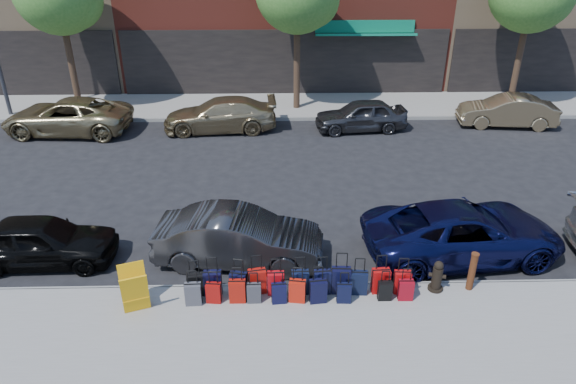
{
  "coord_description": "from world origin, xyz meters",
  "views": [
    {
      "loc": [
        -0.49,
        -14.64,
        7.95
      ],
      "look_at": [
        -0.18,
        -1.5,
        1.17
      ],
      "focal_mm": 32.0,
      "sensor_mm": 36.0,
      "label": 1
    }
  ],
  "objects_px": {
    "car_far_1": "(220,115)",
    "car_far_3": "(507,111)",
    "bollard": "(472,271)",
    "car_far_2": "(361,115)",
    "car_far_0": "(67,116)",
    "car_near_0": "(41,241)",
    "display_rack": "(134,290)",
    "fire_hydrant": "(437,277)",
    "suitcase_front_5": "(300,282)",
    "car_near_1": "(239,238)",
    "car_near_2": "(463,232)"
  },
  "relations": [
    {
      "from": "car_near_0",
      "to": "car_far_2",
      "type": "bearing_deg",
      "value": -46.25
    },
    {
      "from": "fire_hydrant",
      "to": "car_far_2",
      "type": "relative_size",
      "value": 0.2
    },
    {
      "from": "car_far_1",
      "to": "car_far_3",
      "type": "distance_m",
      "value": 12.74
    },
    {
      "from": "bollard",
      "to": "car_far_0",
      "type": "distance_m",
      "value": 17.77
    },
    {
      "from": "bollard",
      "to": "car_far_0",
      "type": "bearing_deg",
      "value": 140.11
    },
    {
      "from": "car_far_0",
      "to": "car_far_1",
      "type": "relative_size",
      "value": 1.1
    },
    {
      "from": "suitcase_front_5",
      "to": "car_far_2",
      "type": "bearing_deg",
      "value": 73.0
    },
    {
      "from": "bollard",
      "to": "car_far_3",
      "type": "xyz_separation_m",
      "value": [
        5.65,
        11.81,
        0.02
      ]
    },
    {
      "from": "display_rack",
      "to": "car_far_3",
      "type": "xyz_separation_m",
      "value": [
        13.53,
        12.34,
        0.02
      ]
    },
    {
      "from": "car_far_1",
      "to": "car_near_1",
      "type": "bearing_deg",
      "value": 4.94
    },
    {
      "from": "fire_hydrant",
      "to": "car_far_0",
      "type": "bearing_deg",
      "value": 156.47
    },
    {
      "from": "display_rack",
      "to": "car_near_0",
      "type": "height_order",
      "value": "car_near_0"
    },
    {
      "from": "car_far_2",
      "to": "car_far_3",
      "type": "relative_size",
      "value": 0.95
    },
    {
      "from": "car_near_0",
      "to": "car_far_0",
      "type": "distance_m",
      "value": 10.2
    },
    {
      "from": "car_far_1",
      "to": "car_near_0",
      "type": "bearing_deg",
      "value": -23.85
    },
    {
      "from": "car_far_0",
      "to": "car_far_2",
      "type": "xyz_separation_m",
      "value": [
        12.68,
        0.02,
        -0.07
      ]
    },
    {
      "from": "car_far_0",
      "to": "car_far_3",
      "type": "height_order",
      "value": "car_far_0"
    },
    {
      "from": "suitcase_front_5",
      "to": "car_far_1",
      "type": "height_order",
      "value": "car_far_1"
    },
    {
      "from": "bollard",
      "to": "car_far_2",
      "type": "relative_size",
      "value": 0.26
    },
    {
      "from": "fire_hydrant",
      "to": "display_rack",
      "type": "distance_m",
      "value": 7.08
    },
    {
      "from": "display_rack",
      "to": "car_far_0",
      "type": "xyz_separation_m",
      "value": [
        -5.75,
        11.93,
        0.07
      ]
    },
    {
      "from": "car_near_1",
      "to": "car_far_0",
      "type": "distance_m",
      "value": 12.71
    },
    {
      "from": "display_rack",
      "to": "suitcase_front_5",
      "type": "bearing_deg",
      "value": -12.44
    },
    {
      "from": "bollard",
      "to": "car_near_1",
      "type": "height_order",
      "value": "car_near_1"
    },
    {
      "from": "bollard",
      "to": "car_near_0",
      "type": "relative_size",
      "value": 0.26
    },
    {
      "from": "display_rack",
      "to": "car_far_2",
      "type": "relative_size",
      "value": 0.27
    },
    {
      "from": "car_far_1",
      "to": "car_far_0",
      "type": "bearing_deg",
      "value": -91.89
    },
    {
      "from": "car_near_2",
      "to": "car_far_2",
      "type": "distance_m",
      "value": 9.83
    },
    {
      "from": "car_near_1",
      "to": "car_far_1",
      "type": "height_order",
      "value": "car_near_1"
    },
    {
      "from": "car_far_2",
      "to": "car_far_3",
      "type": "bearing_deg",
      "value": 87.67
    },
    {
      "from": "car_far_1",
      "to": "car_far_2",
      "type": "bearing_deg",
      "value": 85.49
    },
    {
      "from": "suitcase_front_5",
      "to": "car_far_0",
      "type": "relative_size",
      "value": 0.18
    },
    {
      "from": "fire_hydrant",
      "to": "car_far_0",
      "type": "xyz_separation_m",
      "value": [
        -12.81,
        11.41,
        0.22
      ]
    },
    {
      "from": "car_near_0",
      "to": "car_near_1",
      "type": "bearing_deg",
      "value": -91.94
    },
    {
      "from": "car_near_1",
      "to": "car_far_2",
      "type": "distance_m",
      "value": 10.97
    },
    {
      "from": "car_near_0",
      "to": "car_far_1",
      "type": "bearing_deg",
      "value": -21.67
    },
    {
      "from": "display_rack",
      "to": "car_near_0",
      "type": "bearing_deg",
      "value": 124.65
    },
    {
      "from": "bollard",
      "to": "car_far_0",
      "type": "relative_size",
      "value": 0.19
    },
    {
      "from": "suitcase_front_5",
      "to": "car_near_0",
      "type": "bearing_deg",
      "value": 164.65
    },
    {
      "from": "display_rack",
      "to": "car_far_0",
      "type": "height_order",
      "value": "car_far_0"
    },
    {
      "from": "car_far_1",
      "to": "car_far_3",
      "type": "bearing_deg",
      "value": 87.89
    },
    {
      "from": "bollard",
      "to": "car_near_0",
      "type": "bearing_deg",
      "value": 171.65
    },
    {
      "from": "display_rack",
      "to": "car_near_1",
      "type": "bearing_deg",
      "value": 22.76
    },
    {
      "from": "car_far_1",
      "to": "display_rack",
      "type": "bearing_deg",
      "value": -7.01
    },
    {
      "from": "car_near_0",
      "to": "car_far_1",
      "type": "relative_size",
      "value": 0.79
    },
    {
      "from": "car_near_0",
      "to": "car_near_1",
      "type": "relative_size",
      "value": 0.88
    },
    {
      "from": "car_near_2",
      "to": "car_far_0",
      "type": "bearing_deg",
      "value": 48.2
    },
    {
      "from": "car_far_3",
      "to": "car_near_1",
      "type": "bearing_deg",
      "value": -40.81
    },
    {
      "from": "bollard",
      "to": "car_near_1",
      "type": "distance_m",
      "value": 5.85
    },
    {
      "from": "car_far_1",
      "to": "fire_hydrant",
      "type": "bearing_deg",
      "value": 25.21
    }
  ]
}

